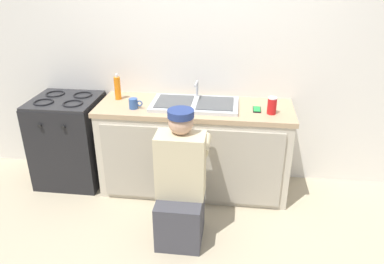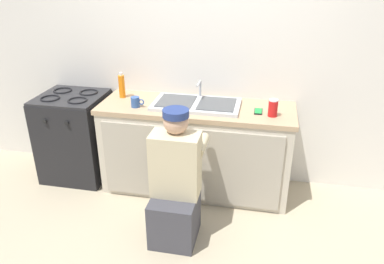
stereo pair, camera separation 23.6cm
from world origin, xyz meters
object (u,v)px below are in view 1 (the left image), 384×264
(soda_cup_red, at_px, (272,106))
(soap_bottle_orange, at_px, (118,88))
(plumber_person, at_px, (181,188))
(coffee_mug, at_px, (134,104))
(cell_phone, at_px, (257,109))
(stove_range, at_px, (70,140))
(sink_double_basin, at_px, (195,104))

(soda_cup_red, xyz_separation_m, soap_bottle_orange, (-1.45, 0.20, 0.04))
(plumber_person, xyz_separation_m, coffee_mug, (-0.52, 0.62, 0.46))
(cell_phone, height_order, soda_cup_red, soda_cup_red)
(stove_range, distance_m, plumber_person, 1.46)
(coffee_mug, relative_size, soap_bottle_orange, 0.50)
(coffee_mug, bearing_deg, stove_range, 169.51)
(cell_phone, height_order, soap_bottle_orange, soap_bottle_orange)
(plumber_person, distance_m, cell_phone, 1.02)
(soap_bottle_orange, bearing_deg, cell_phone, -5.42)
(soap_bottle_orange, bearing_deg, stove_range, -170.12)
(cell_phone, bearing_deg, plumber_person, -129.50)
(coffee_mug, relative_size, cell_phone, 0.90)
(sink_double_basin, bearing_deg, coffee_mug, -165.71)
(sink_double_basin, height_order, stove_range, sink_double_basin)
(soda_cup_red, relative_size, soap_bottle_orange, 0.61)
(cell_phone, bearing_deg, stove_range, 178.89)
(sink_double_basin, height_order, plumber_person, plumber_person)
(sink_double_basin, bearing_deg, soap_bottle_orange, 173.38)
(sink_double_basin, xyz_separation_m, soda_cup_red, (0.69, -0.11, 0.06))
(plumber_person, height_order, cell_phone, plumber_person)
(cell_phone, relative_size, soda_cup_red, 0.92)
(sink_double_basin, height_order, cell_phone, sink_double_basin)
(stove_range, xyz_separation_m, coffee_mug, (0.73, -0.14, 0.48))
(soda_cup_red, bearing_deg, coffee_mug, -178.70)
(plumber_person, xyz_separation_m, soda_cup_red, (0.71, 0.64, 0.49))
(coffee_mug, height_order, soap_bottle_orange, soap_bottle_orange)
(stove_range, relative_size, soap_bottle_orange, 3.60)
(stove_range, bearing_deg, soap_bottle_orange, 9.88)
(sink_double_basin, height_order, soda_cup_red, sink_double_basin)
(cell_phone, bearing_deg, coffee_mug, -174.86)
(stove_range, relative_size, soda_cup_red, 5.92)
(cell_phone, bearing_deg, soap_bottle_orange, 174.58)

